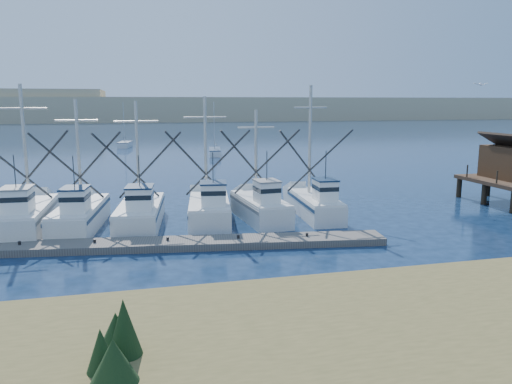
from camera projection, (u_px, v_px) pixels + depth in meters
ground at (319, 270)px, 24.41m from camera, size 500.00×500.00×0.00m
floating_dock at (113, 246)px, 27.82m from camera, size 30.89×6.14×0.41m
dune_ridge at (151, 109)px, 224.11m from camera, size 360.00×60.00×10.00m
trawler_fleet at (102, 214)px, 32.30m from camera, size 30.43×8.95×9.29m
sailboat_near at (215, 152)px, 76.91m from camera, size 2.64×7.06×8.10m
sailboat_far at (125, 145)px, 90.04m from camera, size 2.71×5.62×8.10m
flying_gull at (481, 84)px, 32.37m from camera, size 1.05×0.19×0.19m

